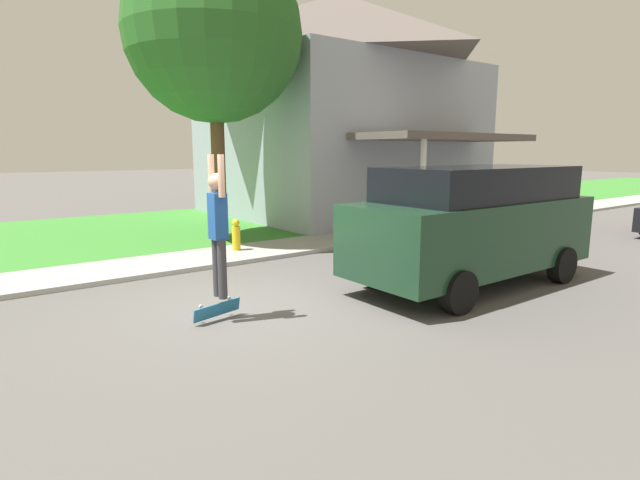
{
  "coord_description": "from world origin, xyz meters",
  "views": [
    {
      "loc": [
        6.91,
        -3.55,
        2.47
      ],
      "look_at": [
        0.7,
        1.08,
        1.08
      ],
      "focal_mm": 28.0,
      "sensor_mm": 36.0,
      "label": 1
    }
  ],
  "objects_px": {
    "fire_hydrant": "(236,235)",
    "suv_parked": "(474,222)",
    "skateboard": "(217,309)",
    "skateboarder": "(218,224)",
    "lawn_tree_near": "(214,33)"
  },
  "relations": [
    {
      "from": "suv_parked",
      "to": "skateboard",
      "type": "relative_size",
      "value": 6.33
    },
    {
      "from": "skateboard",
      "to": "suv_parked",
      "type": "bearing_deg",
      "value": 78.13
    },
    {
      "from": "lawn_tree_near",
      "to": "skateboarder",
      "type": "xyz_separation_m",
      "value": [
        5.81,
        -2.79,
        -3.96
      ]
    },
    {
      "from": "skateboarder",
      "to": "fire_hydrant",
      "type": "xyz_separation_m",
      "value": [
        -4.22,
        2.43,
        -0.97
      ]
    },
    {
      "from": "skateboarder",
      "to": "fire_hydrant",
      "type": "distance_m",
      "value": 4.97
    },
    {
      "from": "lawn_tree_near",
      "to": "fire_hydrant",
      "type": "xyz_separation_m",
      "value": [
        1.59,
        -0.36,
        -4.93
      ]
    },
    {
      "from": "suv_parked",
      "to": "skateboard",
      "type": "distance_m",
      "value": 4.9
    },
    {
      "from": "fire_hydrant",
      "to": "skateboard",
      "type": "bearing_deg",
      "value": -30.73
    },
    {
      "from": "skateboard",
      "to": "skateboarder",
      "type": "bearing_deg",
      "value": 28.77
    },
    {
      "from": "fire_hydrant",
      "to": "skateboarder",
      "type": "bearing_deg",
      "value": -29.96
    },
    {
      "from": "skateboarder",
      "to": "skateboard",
      "type": "relative_size",
      "value": 2.62
    },
    {
      "from": "skateboarder",
      "to": "skateboard",
      "type": "distance_m",
      "value": 1.27
    },
    {
      "from": "fire_hydrant",
      "to": "suv_parked",
      "type": "bearing_deg",
      "value": 23.31
    },
    {
      "from": "suv_parked",
      "to": "fire_hydrant",
      "type": "xyz_separation_m",
      "value": [
        -5.14,
        -2.22,
        -0.72
      ]
    },
    {
      "from": "skateboard",
      "to": "fire_hydrant",
      "type": "bearing_deg",
      "value": 149.27
    }
  ]
}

